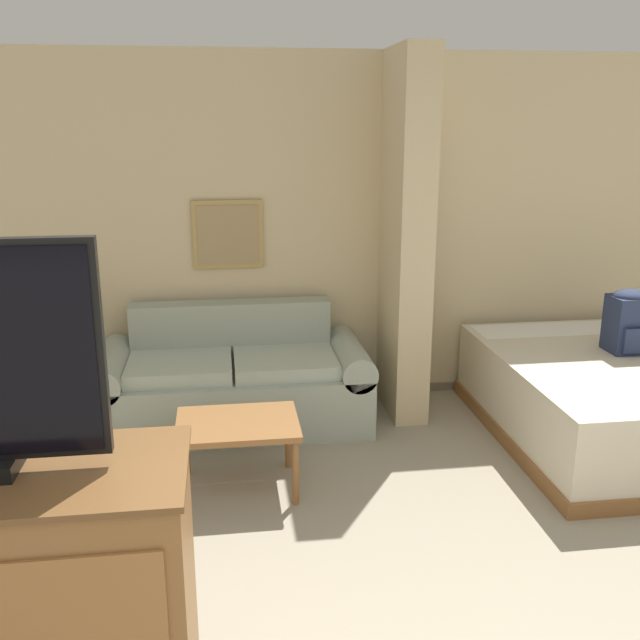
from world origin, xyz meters
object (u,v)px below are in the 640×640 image
object	(u,v)px
couch	(233,382)
tv_dresser	(0,637)
coffee_table	(238,429)
backpack	(629,320)
bed	(605,397)
table_lamp	(58,320)

from	to	relation	value
couch	tv_dresser	world-z (taller)	tv_dresser
coffee_table	backpack	size ratio (longest dim) A/B	1.62
tv_dresser	bed	world-z (taller)	tv_dresser
bed	couch	bearing A→B (deg)	166.78
coffee_table	bed	world-z (taller)	bed
bed	tv_dresser	bearing A→B (deg)	-145.78
backpack	coffee_table	bearing A→B (deg)	-169.17
table_lamp	bed	distance (m)	3.75
couch	table_lamp	world-z (taller)	table_lamp
couch	backpack	world-z (taller)	backpack
coffee_table	couch	bearing A→B (deg)	90.35
bed	backpack	xyz separation A→B (m)	(0.20, 0.14, 0.51)
table_lamp	bed	bearing A→B (deg)	-8.76
coffee_table	bed	bearing A→B (deg)	8.66
coffee_table	tv_dresser	size ratio (longest dim) A/B	0.58
couch	tv_dresser	distance (m)	2.94
tv_dresser	backpack	size ratio (longest dim) A/B	2.77
couch	tv_dresser	bearing A→B (deg)	-105.40
coffee_table	bed	xyz separation A→B (m)	(2.51, 0.38, -0.09)
couch	table_lamp	xyz separation A→B (m)	(-1.15, -0.03, 0.51)
tv_dresser	table_lamp	bearing A→B (deg)	97.61
coffee_table	tv_dresser	xyz separation A→B (m)	(-0.78, -1.86, 0.18)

